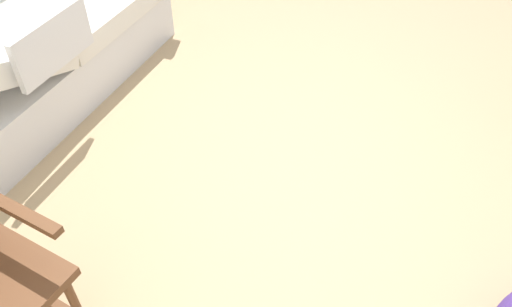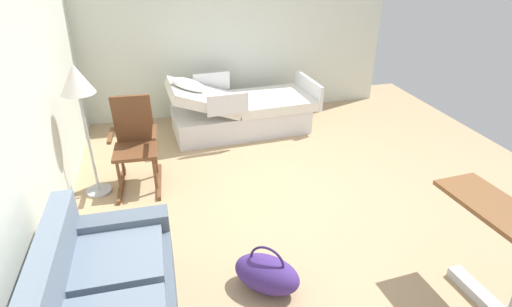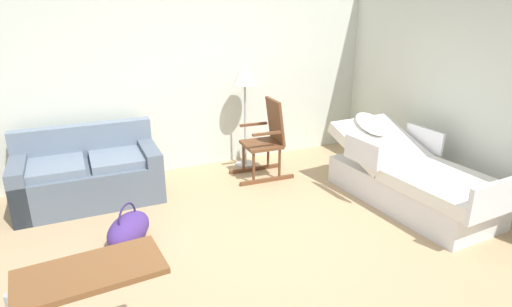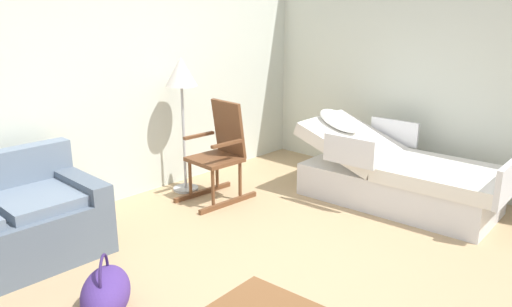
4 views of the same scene
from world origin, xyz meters
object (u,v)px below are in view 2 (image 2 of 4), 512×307
object	(u,v)px
floor_lamp	(78,89)
overbed_table	(490,242)
rocking_chair	(135,144)
duffel_bag	(267,274)
hospital_bed	(240,112)

from	to	relation	value
floor_lamp	overbed_table	world-z (taller)	floor_lamp
rocking_chair	floor_lamp	distance (m)	0.87
duffel_bag	hospital_bed	bearing A→B (deg)	-8.73
overbed_table	duffel_bag	xyz separation A→B (m)	(0.48, 1.61, -0.38)
floor_lamp	overbed_table	xyz separation A→B (m)	(-2.36, -3.07, -0.70)
overbed_table	rocking_chair	bearing A→B (deg)	46.56
rocking_chair	overbed_table	xyz separation A→B (m)	(-2.46, -2.60, 0.03)
hospital_bed	duffel_bag	world-z (taller)	hospital_bed
floor_lamp	overbed_table	distance (m)	3.93
floor_lamp	duffel_bag	distance (m)	2.60
rocking_chair	floor_lamp	world-z (taller)	floor_lamp
floor_lamp	overbed_table	bearing A→B (deg)	-127.55
hospital_bed	duffel_bag	bearing A→B (deg)	171.27
hospital_bed	overbed_table	bearing A→B (deg)	-162.55
hospital_bed	rocking_chair	size ratio (longest dim) A/B	2.06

